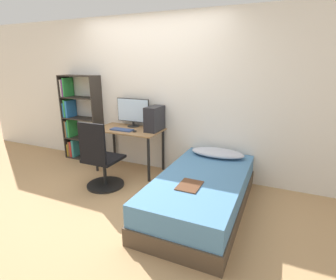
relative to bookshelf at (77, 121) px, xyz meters
name	(u,v)px	position (x,y,z in m)	size (l,w,h in m)	color
ground_plane	(105,202)	(1.51, -1.23, -0.72)	(14.00, 14.00, 0.00)	tan
wall_back	(152,95)	(1.51, 0.17, 0.53)	(8.00, 0.05, 2.50)	silver
desk	(129,135)	(1.24, -0.16, -0.11)	(1.10, 0.61, 0.73)	#997047
bookshelf	(77,121)	(0.00, 0.00, 0.00)	(0.75, 0.30, 1.56)	#2D2823
office_chair	(101,164)	(1.22, -0.88, -0.35)	(0.55, 0.55, 1.00)	black
bed	(201,193)	(2.71, -0.85, -0.50)	(1.01, 2.00, 0.46)	#4C3D2D
pillow	(217,153)	(2.71, -0.11, -0.21)	(0.76, 0.36, 0.11)	#B2B7C6
magazine	(189,185)	(2.67, -1.18, -0.26)	(0.24, 0.32, 0.01)	#56331E
monitor	(133,111)	(1.21, 0.03, 0.26)	(0.60, 0.20, 0.47)	black
keyboard	(122,130)	(1.19, -0.28, 0.01)	(0.38, 0.15, 0.02)	#33477A
pc_tower	(155,119)	(1.67, -0.07, 0.19)	(0.19, 0.40, 0.39)	#232328
mouse	(135,131)	(1.43, -0.28, 0.01)	(0.06, 0.09, 0.02)	black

